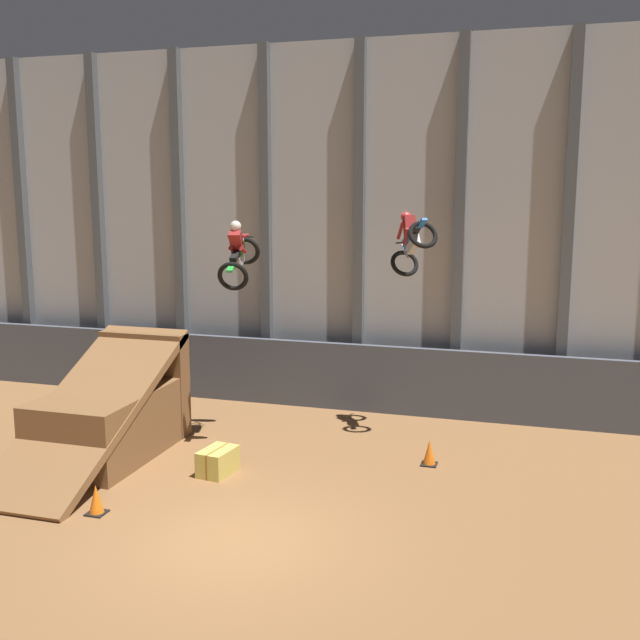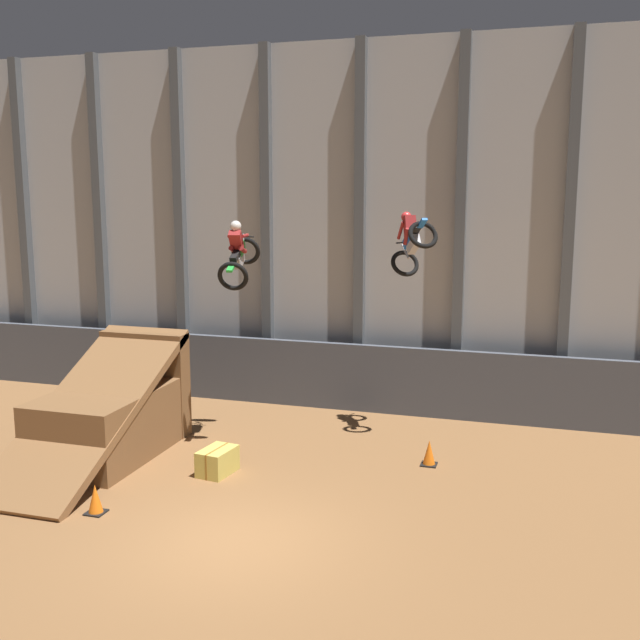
% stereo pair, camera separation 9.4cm
% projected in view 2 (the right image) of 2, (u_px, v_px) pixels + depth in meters
% --- Properties ---
extents(ground_plane, '(60.00, 60.00, 0.00)m').
position_uv_depth(ground_plane, '(234.00, 542.00, 13.19)').
color(ground_plane, brown).
extents(arena_back_wall, '(32.00, 0.40, 10.16)m').
position_uv_depth(arena_back_wall, '(361.00, 228.00, 20.92)').
color(arena_back_wall, '#ADB2B7').
rests_on(arena_back_wall, ground_plane).
extents(lower_barrier, '(31.36, 0.20, 1.90)m').
position_uv_depth(lower_barrier, '(353.00, 377.00, 20.94)').
color(lower_barrier, '#474C56').
rests_on(lower_barrier, ground_plane).
extents(dirt_ramp, '(2.26, 5.53, 2.79)m').
position_uv_depth(dirt_ramp, '(114.00, 413.00, 17.59)').
color(dirt_ramp, brown).
rests_on(dirt_ramp, ground_plane).
extents(rider_bike_left_air, '(1.00, 1.90, 1.66)m').
position_uv_depth(rider_bike_left_air, '(238.00, 255.00, 17.70)').
color(rider_bike_left_air, black).
extents(rider_bike_right_air, '(1.48, 1.80, 1.67)m').
position_uv_depth(rider_bike_right_air, '(412.00, 241.00, 18.22)').
color(rider_bike_right_air, black).
extents(traffic_cone_near_ramp, '(0.36, 0.36, 0.58)m').
position_uv_depth(traffic_cone_near_ramp, '(95.00, 499.00, 14.31)').
color(traffic_cone_near_ramp, black).
rests_on(traffic_cone_near_ramp, ground_plane).
extents(traffic_cone_arena_edge, '(0.36, 0.36, 0.58)m').
position_uv_depth(traffic_cone_arena_edge, '(429.00, 453.00, 16.83)').
color(traffic_cone_arena_edge, black).
rests_on(traffic_cone_arena_edge, ground_plane).
extents(hay_bale_trackside, '(0.72, 0.97, 0.57)m').
position_uv_depth(hay_bale_trackside, '(217.00, 461.00, 16.33)').
color(hay_bale_trackside, '#CCB751').
rests_on(hay_bale_trackside, ground_plane).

